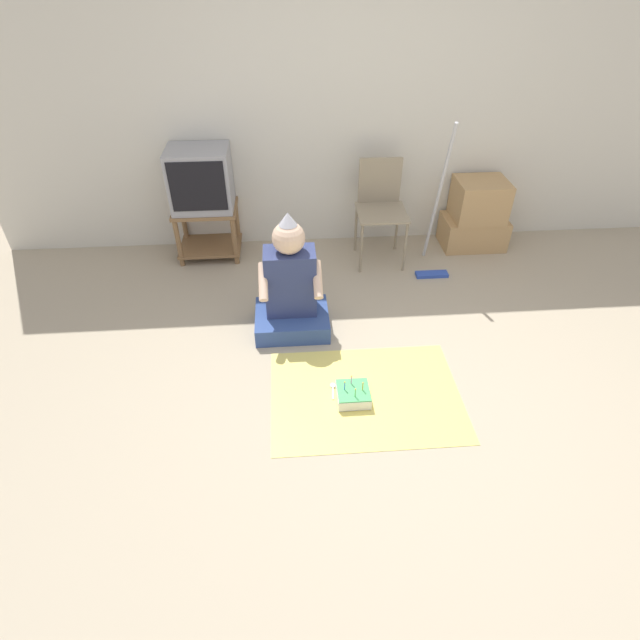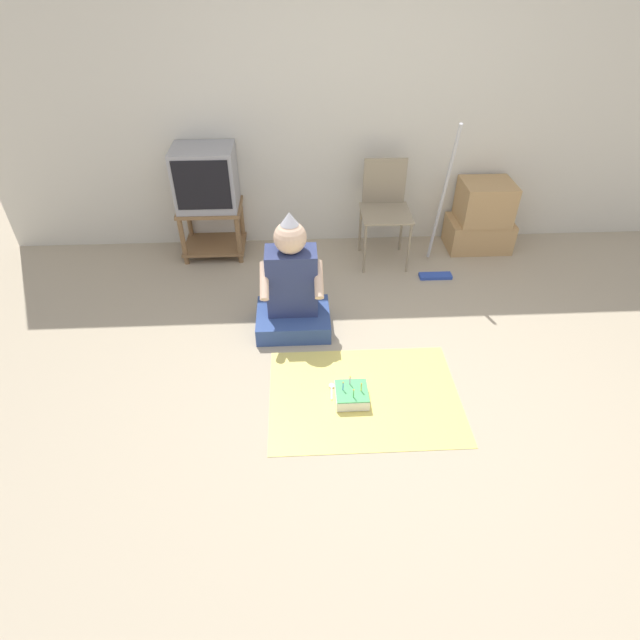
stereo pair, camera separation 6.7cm
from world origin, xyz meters
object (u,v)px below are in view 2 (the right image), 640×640
object	(u,v)px
cardboard_box_stack	(482,218)
birthday_cake	(352,395)
person_seated	(292,290)
folding_chair	(385,204)
dust_mop	(439,232)
tv	(206,178)

from	to	relation	value
cardboard_box_stack	birthday_cake	size ratio (longest dim) A/B	3.08
person_seated	birthday_cake	size ratio (longest dim) A/B	4.47
folding_chair	dust_mop	bearing A→B (deg)	-34.99
person_seated	birthday_cake	xyz separation A→B (m)	(0.37, -0.80, -0.28)
tv	birthday_cake	distance (m)	2.31
cardboard_box_stack	dust_mop	size ratio (longest dim) A/B	0.49
person_seated	dust_mop	bearing A→B (deg)	29.18
person_seated	tv	bearing A→B (deg)	122.36
dust_mop	birthday_cake	xyz separation A→B (m)	(-0.88, -1.49, -0.34)
tv	birthday_cake	size ratio (longest dim) A/B	2.47
dust_mop	birthday_cake	size ratio (longest dim) A/B	6.28
folding_chair	person_seated	size ratio (longest dim) A/B	0.94
tv	dust_mop	size ratio (longest dim) A/B	0.39
cardboard_box_stack	birthday_cake	bearing A→B (deg)	-125.87
birthday_cake	folding_chair	bearing A→B (deg)	75.84
birthday_cake	tv	bearing A→B (deg)	119.32
tv	cardboard_box_stack	distance (m)	2.50
tv	cardboard_box_stack	bearing A→B (deg)	-0.30
folding_chair	cardboard_box_stack	xyz separation A→B (m)	(0.93, 0.13, -0.22)
cardboard_box_stack	dust_mop	bearing A→B (deg)	-140.20
dust_mop	birthday_cake	bearing A→B (deg)	-120.42
dust_mop	person_seated	bearing A→B (deg)	-150.82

